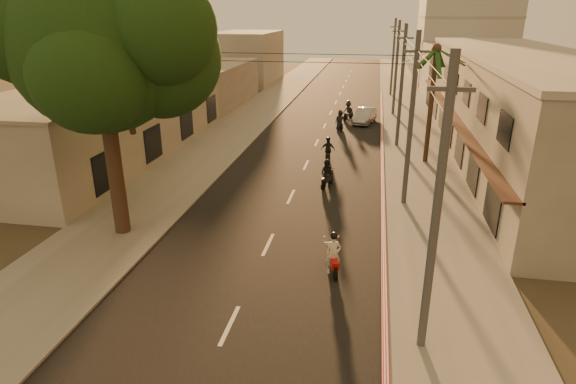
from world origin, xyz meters
The scene contains 19 objects.
ground centered at (0.00, 0.00, 0.00)m, with size 160.00×160.00×0.00m, color #383023.
road centered at (0.00, 20.00, 0.01)m, with size 10.00×140.00×0.02m, color black.
sidewalk_right centered at (7.50, 20.00, 0.06)m, with size 5.00×140.00×0.12m, color slate.
sidewalk_left centered at (-7.50, 20.00, 0.06)m, with size 5.00×140.00×0.12m, color slate.
curb_stripe centered at (5.10, 15.00, 0.10)m, with size 0.20×60.00×0.20m, color red.
shophouse_row centered at (13.95, 18.00, 3.65)m, with size 8.80×34.20×7.30m.
left_building centered at (-13.98, 14.00, 2.60)m, with size 8.20×24.20×5.20m.
broadleaf_tree centered at (-6.61, 2.14, 8.48)m, with size 9.60×8.70×12.10m.
palm_tree centered at (8.00, 16.00, 7.15)m, with size 5.00×5.00×8.20m.
utility_poles centered at (6.20, 20.00, 6.54)m, with size 1.20×48.26×9.00m.
filler_right centered at (14.00, 45.00, 3.00)m, with size 8.00×14.00×6.00m, color #A9A499.
filler_left_near centered at (-14.00, 34.00, 2.20)m, with size 8.00×14.00×4.40m, color #A9A499.
filler_left_far centered at (-14.00, 52.00, 3.50)m, with size 8.00×14.00×7.00m, color #A9A499.
scooter_red centered at (3.08, 0.08, 0.80)m, with size 0.90×1.79×1.79m.
scooter_mid_a centered at (1.83, 9.93, 0.80)m, with size 1.12×1.75×1.75m.
scooter_mid_b centered at (1.36, 15.13, 0.79)m, with size 1.01×1.79×1.76m.
scooter_far_a centered at (1.47, 24.49, 0.83)m, with size 1.14×1.82×1.83m.
scooter_far_b centered at (1.92, 28.94, 0.85)m, with size 1.61×1.77×1.85m.
parked_car centered at (3.52, 27.84, 0.69)m, with size 2.28×4.41×1.38m, color #999BA1.
Camera 1 is at (4.29, -16.88, 9.89)m, focal length 30.00 mm.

